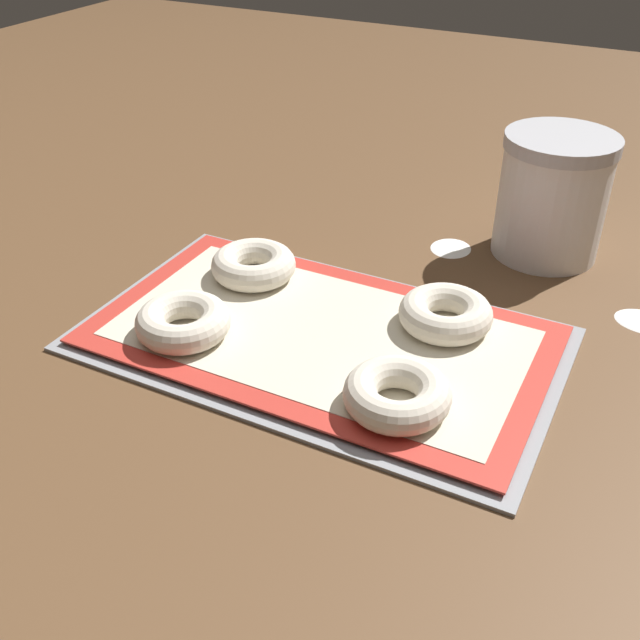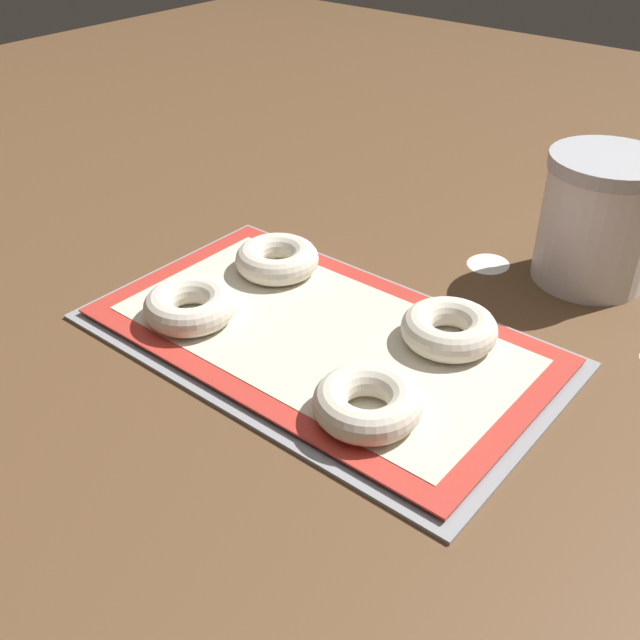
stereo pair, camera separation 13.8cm
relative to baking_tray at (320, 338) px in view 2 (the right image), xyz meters
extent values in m
plane|color=brown|center=(-0.02, 0.02, 0.00)|extent=(2.80, 2.80, 0.00)
cube|color=#93969B|center=(0.00, 0.00, 0.00)|extent=(0.49, 0.29, 0.01)
cube|color=red|center=(0.00, 0.00, 0.01)|extent=(0.47, 0.26, 0.00)
cube|color=beige|center=(0.00, 0.00, 0.01)|extent=(0.42, 0.22, 0.00)
torus|color=silver|center=(-0.12, -0.07, 0.02)|extent=(0.10, 0.10, 0.03)
torus|color=silver|center=(0.12, -0.08, 0.02)|extent=(0.10, 0.10, 0.03)
torus|color=silver|center=(-0.12, 0.07, 0.02)|extent=(0.10, 0.10, 0.03)
torus|color=silver|center=(0.11, 0.07, 0.02)|extent=(0.10, 0.10, 0.03)
cylinder|color=white|center=(0.16, 0.30, 0.06)|extent=(0.13, 0.13, 0.14)
cylinder|color=#B2B2B7|center=(0.16, 0.30, 0.14)|extent=(0.13, 0.13, 0.02)
ellipsoid|color=white|center=(0.05, 0.26, 0.00)|extent=(0.05, 0.06, 0.00)
camera|label=1|loc=(0.29, -0.57, 0.45)|focal=42.00mm
camera|label=2|loc=(0.41, -0.49, 0.45)|focal=42.00mm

